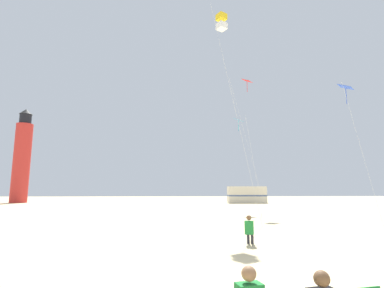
# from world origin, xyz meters

# --- Properties ---
(ground) EXTENTS (200.00, 200.00, 0.00)m
(ground) POSITION_xyz_m (0.00, 0.00, 0.00)
(ground) COLOR beige
(kite_flyer_standing) EXTENTS (0.45, 0.56, 1.16)m
(kite_flyer_standing) POSITION_xyz_m (1.00, 5.07, 0.61)
(kite_flyer_standing) COLOR #238438
(kite_flyer_standing) RESTS_ON ground
(kite_diamond_scarlet) EXTENTS (2.94, 2.65, 13.39)m
(kite_diamond_scarlet) POSITION_xyz_m (5.39, 21.09, 12.49)
(kite_diamond_scarlet) COLOR silver
(kite_diamond_scarlet) RESTS_ON ground
(kite_diamond_blue) EXTENTS (2.00, 1.68, 9.33)m
(kite_diamond_blue) POSITION_xyz_m (9.68, 11.49, 8.75)
(kite_diamond_blue) COLOR silver
(kite_diamond_blue) RESTS_ON ground
(kite_box_gold) EXTENTS (3.17, 2.50, 14.47)m
(kite_box_gold) POSITION_xyz_m (1.27, 12.04, 13.86)
(kite_box_gold) COLOR silver
(kite_box_gold) RESTS_ON ground
(kite_diamond_cyan) EXTENTS (2.87, 2.87, 9.75)m
(kite_diamond_cyan) POSITION_xyz_m (4.99, 23.07, 9.13)
(kite_diamond_cyan) COLOR silver
(kite_diamond_cyan) RESTS_ON ground
(lighthouse_distant) EXTENTS (2.80, 2.80, 16.80)m
(lighthouse_distant) POSITION_xyz_m (-28.69, 47.11, 7.84)
(lighthouse_distant) COLOR red
(lighthouse_distant) RESTS_ON ground
(rv_van_cream) EXTENTS (6.52, 2.58, 2.80)m
(rv_van_cream) POSITION_xyz_m (10.76, 43.27, 1.39)
(rv_van_cream) COLOR beige
(rv_van_cream) RESTS_ON ground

